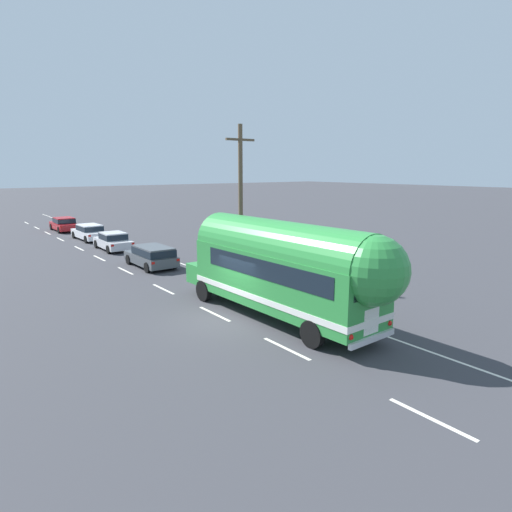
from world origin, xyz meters
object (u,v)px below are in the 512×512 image
(utility_pole, at_px, (241,202))
(car_lead, at_px, (152,255))
(car_third, at_px, (90,231))
(car_fourth, at_px, (64,224))
(painted_bus, at_px, (287,267))
(car_second, at_px, (113,240))

(utility_pole, xyz_separation_m, car_lead, (-2.45, 6.34, -3.64))
(utility_pole, distance_m, car_lead, 7.71)
(utility_pole, distance_m, car_third, 20.52)
(utility_pole, height_order, car_fourth, utility_pole)
(car_third, height_order, car_fourth, same)
(utility_pole, height_order, car_third, utility_pole)
(painted_bus, distance_m, car_second, 20.53)
(car_lead, relative_size, car_third, 0.92)
(car_third, bearing_deg, car_fourth, 92.22)
(car_lead, distance_m, car_second, 7.62)
(car_fourth, bearing_deg, painted_bus, -89.76)
(painted_bus, bearing_deg, car_fourth, 90.24)
(utility_pole, xyz_separation_m, car_second, (-2.26, 13.96, -3.69))
(utility_pole, xyz_separation_m, painted_bus, (-2.34, -6.51, -2.12))
(car_fourth, bearing_deg, car_second, -89.06)
(utility_pole, relative_size, car_lead, 1.91)
(car_lead, bearing_deg, utility_pole, -68.85)
(car_lead, relative_size, car_fourth, 0.97)
(car_lead, height_order, car_third, same)
(painted_bus, distance_m, car_fourth, 34.00)
(utility_pole, distance_m, car_second, 14.62)
(car_third, xyz_separation_m, car_fourth, (-0.29, 7.39, -0.01))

